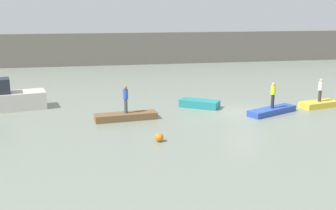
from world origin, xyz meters
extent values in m
plane|color=gray|center=(0.00, 0.00, 0.00)|extent=(120.00, 120.00, 0.00)
cube|color=#666056|center=(0.00, 25.65, 1.97)|extent=(80.00, 1.20, 3.95)
cube|color=beige|center=(-15.81, 3.96, 0.60)|extent=(5.48, 2.95, 1.20)
cube|color=brown|center=(-7.92, -0.17, 0.22)|extent=(3.98, 1.39, 0.44)
cube|color=teal|center=(-2.50, 2.11, 0.27)|extent=(2.91, 2.46, 0.53)
cube|color=#2B4CAD|center=(1.79, -0.52, 0.19)|extent=(3.86, 2.48, 0.39)
cube|color=gold|center=(5.91, 0.61, 0.20)|extent=(3.03, 1.75, 0.41)
cylinder|color=#232838|center=(1.79, -0.52, 0.85)|extent=(0.22, 0.22, 0.93)
cylinder|color=#D8F226|center=(1.79, -0.52, 1.60)|extent=(0.32, 0.32, 0.57)
sphere|color=tan|center=(1.79, -0.52, 2.00)|extent=(0.23, 0.23, 0.23)
cylinder|color=#38332D|center=(5.91, 0.61, 0.81)|extent=(0.22, 0.22, 0.81)
cylinder|color=white|center=(5.91, 0.61, 1.51)|extent=(0.32, 0.32, 0.60)
sphere|color=beige|center=(5.91, 0.61, 1.93)|extent=(0.22, 0.22, 0.22)
cylinder|color=#4C4C56|center=(-7.92, -0.17, 0.89)|extent=(0.22, 0.22, 0.91)
cylinder|color=blue|center=(-7.92, -0.17, 1.65)|extent=(0.32, 0.32, 0.60)
sphere|color=#936B4C|center=(-7.92, -0.17, 2.07)|extent=(0.23, 0.23, 0.23)
sphere|color=orange|center=(-6.58, -4.77, 0.23)|extent=(0.46, 0.46, 0.46)
camera|label=1|loc=(-9.95, -24.52, 6.82)|focal=42.71mm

